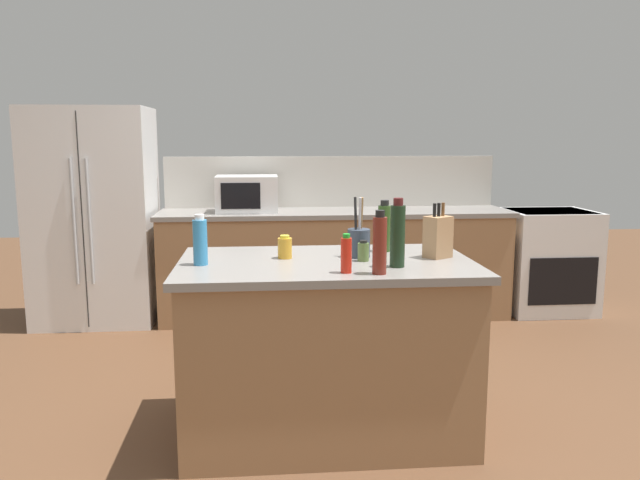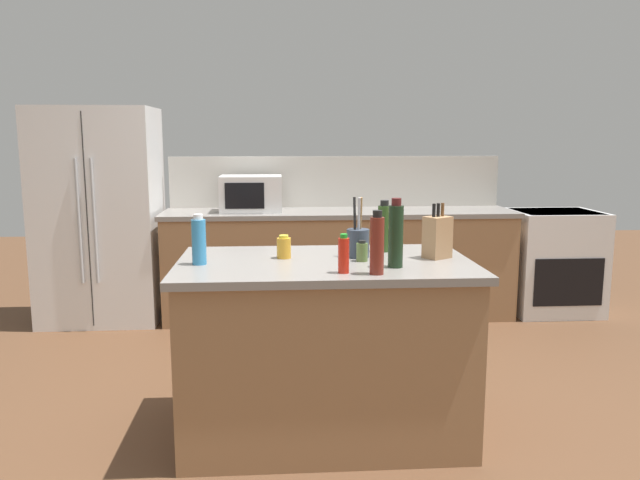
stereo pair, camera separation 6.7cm
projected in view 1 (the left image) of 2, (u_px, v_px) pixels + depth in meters
name	position (u px, v px, depth m)	size (l,w,h in m)	color
ground_plane	(326.00, 430.00, 3.38)	(14.00, 14.00, 0.00)	brown
back_counter_run	(335.00, 263.00, 5.49)	(3.04, 0.66, 0.94)	#936B47
wall_backsplash	(331.00, 182.00, 5.69)	(3.00, 0.03, 0.46)	beige
kitchen_island	(326.00, 347.00, 3.30)	(1.52, 0.92, 0.94)	#936B47
refrigerator	(95.00, 216.00, 5.29)	(0.98, 0.75, 1.82)	white
range_oven	(547.00, 260.00, 5.66)	(0.76, 0.65, 0.92)	white
microwave	(247.00, 194.00, 5.32)	(0.52, 0.39, 0.31)	white
knife_block	(438.00, 236.00, 3.29)	(0.16, 0.15, 0.29)	#A87C54
utensil_crock	(359.00, 242.00, 3.31)	(0.12, 0.12, 0.32)	#333D4C
olive_oil_bottle	(384.00, 227.00, 3.47)	(0.07, 0.07, 0.29)	#2D4C1E
honey_jar	(285.00, 248.00, 3.28)	(0.07, 0.07, 0.12)	gold
hot_sauce_bottle	(346.00, 255.00, 2.92)	(0.05, 0.05, 0.19)	red
spice_jar_oregano	(363.00, 251.00, 3.21)	(0.06, 0.06, 0.11)	#567038
wine_bottle	(398.00, 235.00, 3.04)	(0.07, 0.07, 0.34)	black
vinegar_bottle	(380.00, 244.00, 2.89)	(0.07, 0.07, 0.30)	maroon
dish_soap_bottle	(200.00, 241.00, 3.10)	(0.07, 0.07, 0.25)	#3384BC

